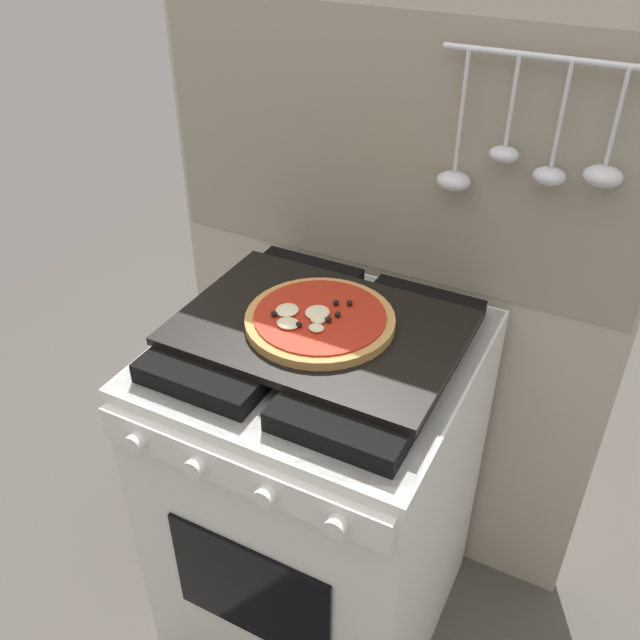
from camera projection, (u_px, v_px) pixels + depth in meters
ground_plane at (320, 603)px, 1.85m from camera, size 4.00×4.00×0.00m
kitchen_backsplash at (385, 297)px, 1.65m from camera, size 1.10×0.09×1.55m
stove at (320, 489)px, 1.59m from camera, size 0.60×0.64×0.90m
baking_tray at (320, 328)px, 1.33m from camera, size 0.54×0.38×0.02m
pizza_left at (320, 320)px, 1.32m from camera, size 0.29×0.29×0.03m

